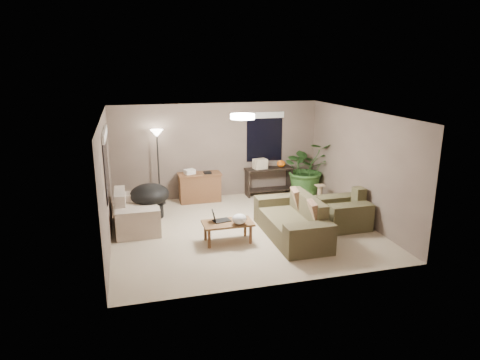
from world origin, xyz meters
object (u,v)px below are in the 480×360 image
object	(u,v)px
cat_scratching_post	(320,196)
floor_lamp	(157,142)
main_sofa	(293,223)
armchair	(344,213)
papasan_chair	(150,198)
desk	(200,187)
coffee_table	(228,225)
houseplant	(307,174)
loveseat	(136,214)
console_table	(269,179)

from	to	relation	value
cat_scratching_post	floor_lamp	bearing A→B (deg)	164.74
main_sofa	armchair	distance (m)	1.32
papasan_chair	floor_lamp	distance (m)	1.50
desk	floor_lamp	size ratio (longest dim) A/B	0.58
coffee_table	houseplant	bearing A→B (deg)	42.33
papasan_chair	houseplant	size ratio (longest dim) A/B	0.68
floor_lamp	houseplant	distance (m)	4.07
cat_scratching_post	loveseat	bearing A→B (deg)	-174.66
desk	houseplant	xyz separation A→B (m)	(2.91, -0.18, 0.21)
coffee_table	loveseat	bearing A→B (deg)	143.19
loveseat	console_table	size ratio (longest dim) A/B	1.23
main_sofa	coffee_table	bearing A→B (deg)	177.20
armchair	floor_lamp	xyz separation A→B (m)	(-3.78, 2.63, 1.30)
desk	papasan_chair	bearing A→B (deg)	-146.45
papasan_chair	cat_scratching_post	world-z (taller)	papasan_chair
houseplant	main_sofa	bearing A→B (deg)	-118.76
desk	floor_lamp	world-z (taller)	floor_lamp
main_sofa	cat_scratching_post	xyz separation A→B (m)	(1.45, 1.81, -0.08)
main_sofa	desk	world-z (taller)	main_sofa
main_sofa	desk	xyz separation A→B (m)	(-1.46, 2.82, 0.08)
loveseat	desk	distance (m)	2.21
cat_scratching_post	houseplant	bearing A→B (deg)	90.48
console_table	loveseat	bearing A→B (deg)	-156.95
console_table	floor_lamp	xyz separation A→B (m)	(-2.94, -0.02, 1.16)
coffee_table	houseplant	size ratio (longest dim) A/B	0.67
floor_lamp	cat_scratching_post	size ratio (longest dim) A/B	3.82
main_sofa	houseplant	size ratio (longest dim) A/B	1.47
console_table	cat_scratching_post	xyz separation A→B (m)	(1.01, -1.10, -0.22)
papasan_chair	houseplant	xyz separation A→B (m)	(4.23, 0.70, 0.12)
armchair	coffee_table	size ratio (longest dim) A/B	1.00
armchair	papasan_chair	distance (m)	4.42
coffee_table	papasan_chair	distance (m)	2.35
papasan_chair	desk	bearing A→B (deg)	33.55
loveseat	floor_lamp	bearing A→B (deg)	66.71
console_table	papasan_chair	bearing A→B (deg)	-163.38
coffee_table	armchair	bearing A→B (deg)	4.17
main_sofa	cat_scratching_post	size ratio (longest dim) A/B	4.40
papasan_chair	houseplant	distance (m)	4.29
main_sofa	loveseat	world-z (taller)	same
loveseat	floor_lamp	size ratio (longest dim) A/B	0.84
houseplant	papasan_chair	bearing A→B (deg)	-170.67
desk	cat_scratching_post	bearing A→B (deg)	-19.05
armchair	floor_lamp	distance (m)	4.79
papasan_chair	main_sofa	bearing A→B (deg)	-34.91
armchair	papasan_chair	world-z (taller)	armchair
desk	houseplant	distance (m)	2.92
main_sofa	cat_scratching_post	distance (m)	2.33
coffee_table	main_sofa	bearing A→B (deg)	-2.80
houseplant	cat_scratching_post	bearing A→B (deg)	-89.52
floor_lamp	cat_scratching_post	world-z (taller)	floor_lamp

